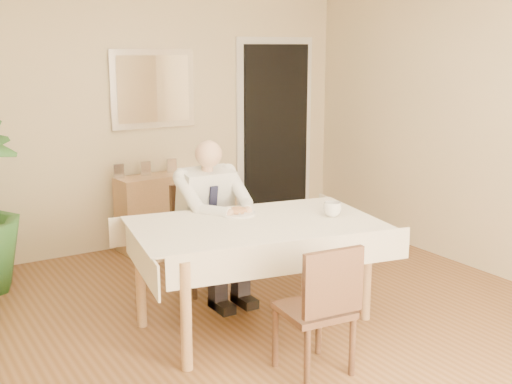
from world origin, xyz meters
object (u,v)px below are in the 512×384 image
seated_man (215,212)px  sideboard (163,210)px  chair_far (199,230)px  chair_near (322,304)px  dining_table (255,234)px  coffee_mug (332,209)px

seated_man → sideboard: bearing=82.8°
chair_far → chair_near: 1.74m
chair_far → seated_man: bearing=-90.1°
dining_table → coffee_mug: 0.60m
sideboard → chair_near: bearing=-100.0°
chair_near → sideboard: chair_near is taller
dining_table → sideboard: bearing=95.1°
chair_near → chair_far: bearing=93.2°
dining_table → coffee_mug: coffee_mug is taller
dining_table → chair_far: (-0.00, 0.88, -0.19)m
seated_man → sideboard: seated_man is taller
dining_table → chair_near: chair_near is taller
sideboard → chair_far: bearing=-104.0°
dining_table → sideboard: size_ratio=2.08×
dining_table → sideboard: (0.18, 2.04, -0.30)m
dining_table → coffee_mug: (0.56, -0.15, 0.14)m
chair_far → sideboard: bearing=81.0°
chair_near → coffee_mug: bearing=53.8°
chair_far → sideboard: 1.18m
chair_near → seated_man: seated_man is taller
dining_table → sideboard: 2.07m
chair_far → sideboard: size_ratio=0.94×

